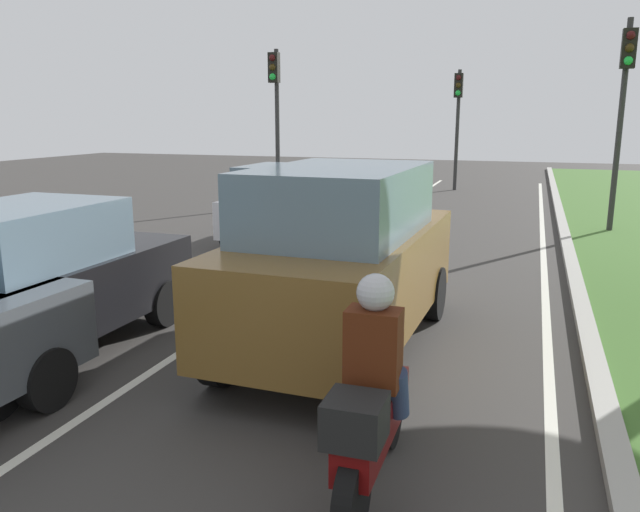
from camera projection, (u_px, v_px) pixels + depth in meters
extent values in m
plane|color=#383533|center=(369.00, 250.00, 13.61)|extent=(60.00, 60.00, 0.00)
cube|color=silver|center=(338.00, 248.00, 13.83)|extent=(0.12, 32.00, 0.01)
cube|color=silver|center=(544.00, 262.00, 12.48)|extent=(0.12, 32.00, 0.01)
cube|color=#9E9B93|center=(571.00, 261.00, 12.31)|extent=(0.24, 48.00, 0.12)
cube|color=brown|center=(343.00, 276.00, 7.70)|extent=(2.03, 4.55, 1.10)
cube|color=slate|center=(339.00, 201.00, 7.35)|extent=(1.78, 2.75, 0.80)
cylinder|color=black|center=(320.00, 282.00, 9.51)|extent=(0.24, 0.77, 0.76)
cylinder|color=black|center=(434.00, 293.00, 8.92)|extent=(0.24, 0.77, 0.76)
cylinder|color=black|center=(221.00, 351.00, 6.71)|extent=(0.24, 0.77, 0.76)
cylinder|color=black|center=(378.00, 374.00, 6.12)|extent=(0.24, 0.77, 0.76)
cube|color=black|center=(35.00, 297.00, 7.48)|extent=(1.79, 4.31, 0.84)
cube|color=slate|center=(22.00, 235.00, 7.22)|extent=(1.58, 2.11, 0.70)
cylinder|color=black|center=(68.00, 293.00, 9.17)|extent=(0.22, 0.64, 0.64)
cylinder|color=black|center=(163.00, 303.00, 8.65)|extent=(0.22, 0.64, 0.64)
cube|color=silver|center=(284.00, 211.00, 14.50)|extent=(1.74, 3.74, 0.80)
cube|color=slate|center=(279.00, 180.00, 14.11)|extent=(1.53, 1.94, 0.68)
cylinder|color=black|center=(277.00, 218.00, 15.99)|extent=(0.24, 0.61, 0.60)
cylinder|color=black|center=(332.00, 222.00, 15.48)|extent=(0.24, 0.61, 0.60)
cylinder|color=black|center=(230.00, 236.00, 13.69)|extent=(0.24, 0.61, 0.60)
cylinder|color=black|center=(293.00, 240.00, 13.18)|extent=(0.24, 0.61, 0.60)
cylinder|color=black|center=(47.00, 379.00, 6.15)|extent=(0.24, 0.65, 0.64)
cube|color=#590A0A|center=(373.00, 420.00, 4.76)|extent=(0.29, 1.40, 0.36)
ellipsoid|color=#590A0A|center=(384.00, 376.00, 5.04)|extent=(0.28, 0.50, 0.24)
cube|color=black|center=(355.00, 420.00, 4.19)|extent=(0.40, 0.40, 0.32)
cylinder|color=black|center=(392.00, 414.00, 5.47)|extent=(0.11, 0.60, 0.60)
cylinder|color=black|center=(352.00, 497.00, 4.27)|extent=(0.15, 0.60, 0.60)
cube|color=#4C1E0C|center=(373.00, 349.00, 4.58)|extent=(0.40, 0.26, 0.60)
sphere|color=#B2B2B7|center=(375.00, 293.00, 4.52)|extent=(0.28, 0.28, 0.28)
cylinder|color=navy|center=(355.00, 387.00, 4.83)|extent=(0.16, 0.30, 0.45)
cylinder|color=navy|center=(398.00, 393.00, 4.73)|extent=(0.16, 0.30, 0.45)
cylinder|color=#2D2D2D|center=(620.00, 129.00, 15.18)|extent=(0.14, 0.14, 5.12)
cube|color=black|center=(629.00, 49.00, 14.59)|extent=(0.32, 0.24, 0.90)
sphere|color=#3F0F0F|center=(631.00, 35.00, 14.41)|extent=(0.20, 0.20, 0.20)
sphere|color=#382B0C|center=(630.00, 48.00, 14.47)|extent=(0.20, 0.20, 0.20)
sphere|color=green|center=(628.00, 61.00, 14.53)|extent=(0.20, 0.20, 0.20)
cylinder|color=#2D2D2D|center=(277.00, 130.00, 19.86)|extent=(0.14, 0.14, 4.90)
cube|color=black|center=(274.00, 68.00, 19.26)|extent=(0.32, 0.24, 0.90)
sphere|color=#3F0F0F|center=(272.00, 58.00, 19.08)|extent=(0.20, 0.20, 0.20)
sphere|color=#382B0C|center=(272.00, 67.00, 19.14)|extent=(0.20, 0.20, 0.20)
sphere|color=green|center=(273.00, 77.00, 19.20)|extent=(0.20, 0.20, 0.20)
cylinder|color=#2D2D2D|center=(457.00, 131.00, 24.37)|extent=(0.14, 0.14, 4.62)
cube|color=black|center=(459.00, 85.00, 23.81)|extent=(0.32, 0.24, 0.90)
sphere|color=#3F0F0F|center=(459.00, 78.00, 23.63)|extent=(0.20, 0.20, 0.20)
sphere|color=#382B0C|center=(458.00, 85.00, 23.69)|extent=(0.20, 0.20, 0.20)
sphere|color=green|center=(458.00, 93.00, 23.76)|extent=(0.20, 0.20, 0.20)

